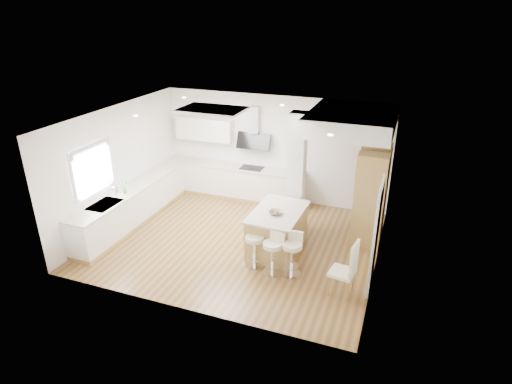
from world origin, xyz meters
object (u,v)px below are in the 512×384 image
at_px(bar_stool_b, 273,251).
at_px(bar_stool_c, 292,252).
at_px(dining_chair, 348,267).
at_px(bar_stool_a, 255,245).
at_px(peninsula, 277,230).

distance_m(bar_stool_b, bar_stool_c, 0.37).
bearing_deg(dining_chair, bar_stool_a, 179.10).
distance_m(peninsula, bar_stool_a, 0.79).
height_order(peninsula, bar_stool_c, peninsula).
bearing_deg(bar_stool_b, bar_stool_a, -175.67).
xyz_separation_m(peninsula, bar_stool_b, (0.19, -0.88, 0.03)).
xyz_separation_m(bar_stool_a, dining_chair, (1.88, -0.32, 0.10)).
relative_size(bar_stool_a, bar_stool_b, 0.99).
relative_size(peninsula, bar_stool_b, 1.76).
bearing_deg(bar_stool_c, bar_stool_b, -170.63).
bearing_deg(bar_stool_c, bar_stool_a, 173.82).
bearing_deg(dining_chair, peninsula, 155.74).
distance_m(bar_stool_a, dining_chair, 1.91).
height_order(peninsula, bar_stool_b, peninsula).
relative_size(bar_stool_c, dining_chair, 0.82).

